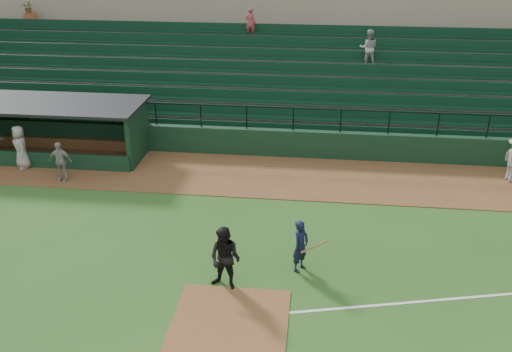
# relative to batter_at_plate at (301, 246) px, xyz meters

# --- Properties ---
(ground) EXTENTS (90.00, 90.00, 0.00)m
(ground) POSITION_rel_batter_at_plate_xyz_m (-1.70, -1.61, -0.82)
(ground) COLOR #2B591C
(ground) RESTS_ON ground
(warning_track) EXTENTS (40.00, 4.00, 0.03)m
(warning_track) POSITION_rel_batter_at_plate_xyz_m (-1.70, 6.39, -0.80)
(warning_track) COLOR brown
(warning_track) RESTS_ON ground
(home_plate_dirt) EXTENTS (3.00, 3.00, 0.03)m
(home_plate_dirt) POSITION_rel_batter_at_plate_xyz_m (-1.70, -2.61, -0.80)
(home_plate_dirt) COLOR brown
(home_plate_dirt) RESTS_ON ground
(stadium_structure) EXTENTS (38.00, 13.08, 6.40)m
(stadium_structure) POSITION_rel_batter_at_plate_xyz_m (-1.70, 14.84, 1.49)
(stadium_structure) COLOR black
(stadium_structure) RESTS_ON ground
(dugout) EXTENTS (8.90, 3.20, 2.42)m
(dugout) POSITION_rel_batter_at_plate_xyz_m (-11.45, 7.95, 0.52)
(dugout) COLOR black
(dugout) RESTS_ON ground
(batter_at_plate) EXTENTS (1.12, 0.72, 1.63)m
(batter_at_plate) POSITION_rel_batter_at_plate_xyz_m (0.00, 0.00, 0.00)
(batter_at_plate) COLOR black
(batter_at_plate) RESTS_ON ground
(umpire) EXTENTS (1.09, 0.96, 1.90)m
(umpire) POSITION_rel_batter_at_plate_xyz_m (-2.04, -1.11, 0.13)
(umpire) COLOR black
(umpire) RESTS_ON ground
(dugout_player_a) EXTENTS (0.94, 0.40, 1.60)m
(dugout_player_a) POSITION_rel_batter_at_plate_xyz_m (-9.60, 5.07, 0.01)
(dugout_player_a) COLOR #A09B96
(dugout_player_a) RESTS_ON warning_track
(dugout_player_b) EXTENTS (1.03, 1.05, 1.83)m
(dugout_player_b) POSITION_rel_batter_at_plate_xyz_m (-11.72, 6.06, 0.13)
(dugout_player_b) COLOR #A49F9A
(dugout_player_b) RESTS_ON warning_track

